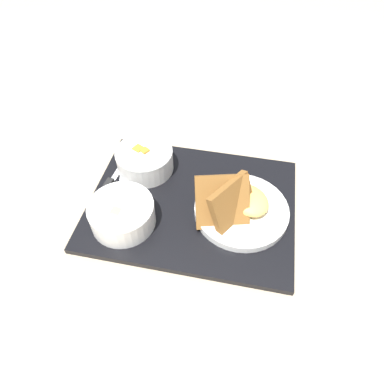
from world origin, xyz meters
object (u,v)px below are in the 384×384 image
(bowl_soup, at_px, (122,213))
(spoon, at_px, (123,186))
(knife, at_px, (109,185))
(bowl_salad, at_px, (145,159))
(plate_main, at_px, (239,207))

(bowl_soup, distance_m, spoon, 0.09)
(bowl_soup, xyz_separation_m, knife, (-0.06, 0.08, -0.02))
(knife, bearing_deg, bowl_salad, -36.75)
(bowl_salad, distance_m, plate_main, 0.23)
(plate_main, bearing_deg, bowl_salad, 157.11)
(bowl_soup, height_order, knife, bowl_soup)
(bowl_soup, relative_size, spoon, 0.83)
(plate_main, xyz_separation_m, spoon, (-0.24, 0.02, -0.02))
(bowl_salad, relative_size, plate_main, 0.65)
(spoon, bearing_deg, bowl_soup, -162.07)
(plate_main, relative_size, spoon, 1.25)
(knife, height_order, spoon, same)
(bowl_soup, xyz_separation_m, spoon, (-0.03, 0.08, -0.02))
(bowl_soup, height_order, spoon, bowl_soup)
(bowl_salad, height_order, bowl_soup, bowl_salad)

